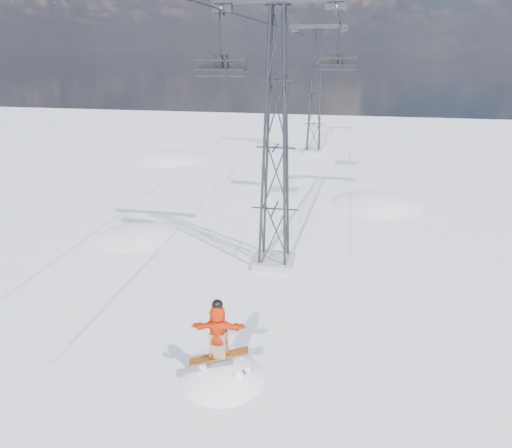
% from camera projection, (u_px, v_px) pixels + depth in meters
% --- Properties ---
extents(ground, '(120.00, 120.00, 0.00)m').
position_uv_depth(ground, '(209.00, 374.00, 14.17)').
color(ground, white).
rests_on(ground, ground).
extents(snow_terrain, '(39.00, 37.00, 22.00)m').
position_uv_depth(snow_terrain, '(230.00, 293.00, 37.92)').
color(snow_terrain, white).
rests_on(snow_terrain, ground).
extents(lift_tower_near, '(5.20, 1.80, 11.43)m').
position_uv_depth(lift_tower_near, '(276.00, 148.00, 19.39)').
color(lift_tower_near, '#999999').
rests_on(lift_tower_near, ground).
extents(lift_tower_far, '(5.20, 1.80, 11.43)m').
position_uv_depth(lift_tower_far, '(315.00, 94.00, 42.30)').
color(lift_tower_far, '#999999').
rests_on(lift_tower_far, ground).
extents(haul_cables, '(4.46, 51.00, 0.06)m').
position_uv_depth(haul_cables, '(305.00, 24.00, 27.99)').
color(haul_cables, black).
rests_on(haul_cables, ground).
extents(snowboarder_jump, '(4.40, 4.40, 6.83)m').
position_uv_depth(snowboarder_jump, '(224.00, 418.00, 14.60)').
color(snowboarder_jump, white).
rests_on(snowboarder_jump, ground).
extents(lift_chair_near, '(2.00, 0.57, 2.47)m').
position_uv_depth(lift_chair_near, '(221.00, 64.00, 18.24)').
color(lift_chair_near, black).
rests_on(lift_chair_near, ground).
extents(lift_chair_mid, '(2.08, 0.60, 2.58)m').
position_uv_depth(lift_chair_mid, '(338.00, 61.00, 25.98)').
color(lift_chair_mid, black).
rests_on(lift_chair_mid, ground).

